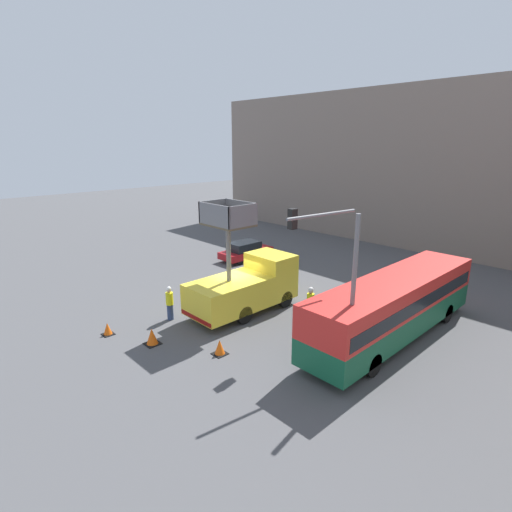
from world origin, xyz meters
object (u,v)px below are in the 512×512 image
at_px(city_bus, 395,303).
at_px(road_worker_directing, 310,305).
at_px(traffic_cone_mid_road, 108,329).
at_px(traffic_cone_far_side, 152,337).
at_px(utility_truck, 246,285).
at_px(traffic_cone_near_truck, 220,347).
at_px(road_worker_near_truck, 170,303).
at_px(traffic_light_pole, 330,261).
at_px(parked_car_curbside, 245,250).

xyz_separation_m(city_bus, road_worker_directing, (-3.68, -1.57, -0.76)).
relative_size(traffic_cone_mid_road, traffic_cone_far_side, 0.78).
xyz_separation_m(utility_truck, traffic_cone_near_truck, (2.72, -4.02, -1.19)).
relative_size(city_bus, traffic_cone_far_side, 15.02).
height_order(road_worker_near_truck, road_worker_directing, road_worker_directing).
distance_m(traffic_light_pole, traffic_cone_far_side, 8.78).
bearing_deg(road_worker_directing, utility_truck, -28.61).
xyz_separation_m(city_bus, traffic_light_pole, (-0.94, -3.93, 2.63)).
bearing_deg(road_worker_directing, traffic_cone_mid_road, 4.44).
bearing_deg(traffic_cone_far_side, traffic_cone_near_truck, 30.49).
bearing_deg(traffic_cone_near_truck, traffic_light_pole, 40.87).
distance_m(traffic_light_pole, traffic_cone_mid_road, 11.11).
height_order(utility_truck, traffic_light_pole, traffic_light_pole).
relative_size(city_bus, road_worker_directing, 5.96).
relative_size(traffic_cone_near_truck, parked_car_curbside, 0.15).
xyz_separation_m(traffic_light_pole, road_worker_near_truck, (-8.01, -2.60, -3.46)).
bearing_deg(road_worker_near_truck, traffic_cone_mid_road, -82.81).
height_order(traffic_light_pole, parked_car_curbside, traffic_light_pole).
bearing_deg(utility_truck, traffic_cone_mid_road, -109.87).
height_order(traffic_cone_mid_road, parked_car_curbside, parked_car_curbside).
distance_m(city_bus, traffic_light_pole, 4.83).
xyz_separation_m(traffic_cone_near_truck, traffic_cone_far_side, (-2.85, -1.68, 0.05)).
distance_m(utility_truck, traffic_light_pole, 6.87).
relative_size(utility_truck, traffic_cone_mid_road, 10.30).
relative_size(traffic_cone_near_truck, traffic_cone_mid_road, 1.13).
bearing_deg(road_worker_near_truck, parked_car_curbside, 136.30).
bearing_deg(city_bus, traffic_cone_mid_road, 117.05).
relative_size(city_bus, road_worker_near_truck, 6.33).
bearing_deg(traffic_light_pole, road_worker_near_truck, -161.98).
relative_size(traffic_light_pole, traffic_cone_far_side, 8.41).
distance_m(utility_truck, city_bus, 7.66).
bearing_deg(road_worker_near_truck, traffic_cone_near_truck, 13.37).
bearing_deg(utility_truck, road_worker_near_truck, -116.89).
relative_size(road_worker_near_truck, parked_car_curbside, 0.42).
relative_size(utility_truck, city_bus, 0.54).
distance_m(road_worker_directing, traffic_cone_mid_road, 10.00).
xyz_separation_m(utility_truck, traffic_cone_mid_road, (-2.45, -6.77, -1.22)).
distance_m(utility_truck, parked_car_curbside, 9.98).
distance_m(traffic_light_pole, traffic_cone_near_truck, 6.09).
xyz_separation_m(traffic_cone_mid_road, traffic_cone_far_side, (2.32, 1.07, 0.08)).
bearing_deg(road_worker_directing, traffic_cone_near_truck, 33.00).
bearing_deg(road_worker_directing, city_bus, 153.49).
xyz_separation_m(traffic_light_pole, road_worker_directing, (-2.74, 2.36, -3.39)).
bearing_deg(road_worker_near_truck, traffic_light_pole, 35.99).
bearing_deg(traffic_cone_near_truck, city_bus, 57.65).
relative_size(road_worker_directing, parked_car_curbside, 0.44).
height_order(traffic_light_pole, traffic_cone_near_truck, traffic_light_pole).
relative_size(road_worker_near_truck, road_worker_directing, 0.94).
distance_m(traffic_light_pole, road_worker_near_truck, 9.10).
height_order(traffic_cone_mid_road, traffic_cone_far_side, traffic_cone_far_side).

